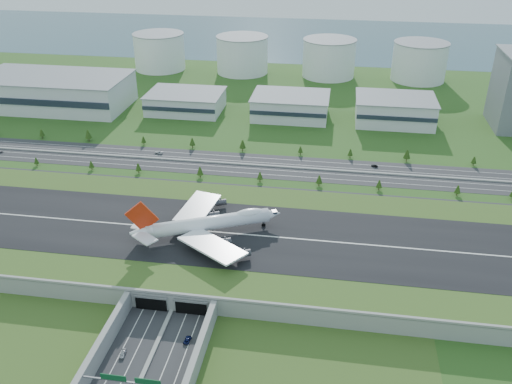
# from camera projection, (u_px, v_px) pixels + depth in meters

# --- Properties ---
(ground) EXTENTS (1200.00, 1200.00, 0.00)m
(ground) POSITION_uv_depth(u_px,v_px,m) (201.00, 245.00, 267.03)
(ground) COLOR #29531A
(ground) RESTS_ON ground
(airfield_deck) EXTENTS (520.00, 100.00, 9.20)m
(airfield_deck) POSITION_uv_depth(u_px,v_px,m) (201.00, 238.00, 265.02)
(airfield_deck) COLOR gray
(airfield_deck) RESTS_ON ground
(sign_gantry_near) EXTENTS (38.70, 0.70, 9.80)m
(sign_gantry_near) POSITION_uv_depth(u_px,v_px,m) (131.00, 383.00, 180.83)
(sign_gantry_near) COLOR gray
(sign_gantry_near) RESTS_ON ground
(north_expressway) EXTENTS (560.00, 36.00, 0.12)m
(north_expressway) POSITION_uv_depth(u_px,v_px,m) (237.00, 164.00, 349.90)
(north_expressway) COLOR #28282B
(north_expressway) RESTS_ON ground
(tree_row) EXTENTS (503.88, 48.63, 8.45)m
(tree_row) POSITION_uv_depth(u_px,v_px,m) (262.00, 159.00, 345.69)
(tree_row) COLOR #3D2819
(tree_row) RESTS_ON ground
(hangar_west) EXTENTS (120.00, 60.00, 25.00)m
(hangar_west) POSITION_uv_depth(u_px,v_px,m) (54.00, 91.00, 445.91)
(hangar_west) COLOR silver
(hangar_west) RESTS_ON ground
(hangar_mid_a) EXTENTS (58.00, 42.00, 15.00)m
(hangar_mid_a) POSITION_uv_depth(u_px,v_px,m) (186.00, 102.00, 437.53)
(hangar_mid_a) COLOR silver
(hangar_mid_a) RESTS_ON ground
(hangar_mid_b) EXTENTS (58.00, 42.00, 17.00)m
(hangar_mid_b) POSITION_uv_depth(u_px,v_px,m) (290.00, 106.00, 425.41)
(hangar_mid_b) COLOR silver
(hangar_mid_b) RESTS_ON ground
(hangar_mid_c) EXTENTS (58.00, 42.00, 19.00)m
(hangar_mid_c) POSITION_uv_depth(u_px,v_px,m) (395.00, 110.00, 413.98)
(hangar_mid_c) COLOR silver
(hangar_mid_c) RESTS_ON ground
(fuel_tank_a) EXTENTS (50.00, 50.00, 35.00)m
(fuel_tank_a) POSITION_uv_depth(u_px,v_px,m) (159.00, 52.00, 545.78)
(fuel_tank_a) COLOR white
(fuel_tank_a) RESTS_ON ground
(fuel_tank_b) EXTENTS (50.00, 50.00, 35.00)m
(fuel_tank_b) POSITION_uv_depth(u_px,v_px,m) (242.00, 55.00, 534.13)
(fuel_tank_b) COLOR white
(fuel_tank_b) RESTS_ON ground
(fuel_tank_c) EXTENTS (50.00, 50.00, 35.00)m
(fuel_tank_c) POSITION_uv_depth(u_px,v_px,m) (329.00, 58.00, 522.48)
(fuel_tank_c) COLOR white
(fuel_tank_c) RESTS_ON ground
(fuel_tank_d) EXTENTS (50.00, 50.00, 35.00)m
(fuel_tank_d) POSITION_uv_depth(u_px,v_px,m) (419.00, 62.00, 510.83)
(fuel_tank_d) COLOR white
(fuel_tank_d) RESTS_ON ground
(bay_water) EXTENTS (1200.00, 260.00, 0.06)m
(bay_water) POSITION_uv_depth(u_px,v_px,m) (293.00, 37.00, 685.87)
(bay_water) COLOR #335562
(bay_water) RESTS_ON ground
(boeing_747) EXTENTS (69.02, 63.65, 22.90)m
(boeing_747) POSITION_uv_depth(u_px,v_px,m) (208.00, 223.00, 257.31)
(boeing_747) COLOR white
(boeing_747) RESTS_ON airfield_deck
(car_0) EXTENTS (2.35, 4.93, 1.63)m
(car_0) POSITION_uv_depth(u_px,v_px,m) (123.00, 354.00, 200.91)
(car_0) COLOR #B3B3B8
(car_0) RESTS_ON ground
(car_2) EXTENTS (2.52, 4.95, 1.34)m
(car_2) POSITION_uv_depth(u_px,v_px,m) (188.00, 340.00, 207.57)
(car_2) COLOR #0C133D
(car_2) RESTS_ON ground
(car_4) EXTENTS (4.11, 2.24, 1.33)m
(car_4) POSITION_uv_depth(u_px,v_px,m) (0.00, 152.00, 365.76)
(car_4) COLOR #5A5A5F
(car_4) RESTS_ON ground
(car_5) EXTENTS (4.38, 2.83, 1.36)m
(car_5) POSITION_uv_depth(u_px,v_px,m) (374.00, 166.00, 345.99)
(car_5) COLOR black
(car_5) RESTS_ON ground
(car_7) EXTENTS (6.01, 3.00, 1.68)m
(car_7) POSITION_uv_depth(u_px,v_px,m) (159.00, 152.00, 364.52)
(car_7) COLOR silver
(car_7) RESTS_ON ground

